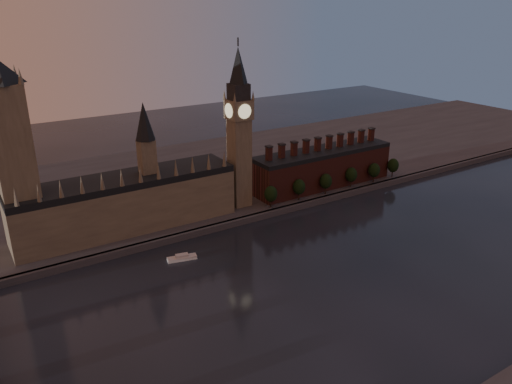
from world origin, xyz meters
The scene contains 13 objects.
ground centered at (0.00, 0.00, 0.00)m, with size 900.00×900.00×0.00m, color black.
north_bank centered at (0.00, 178.04, 2.00)m, with size 900.00×182.00×4.00m.
palace_of_westminster centered at (-64.41, 114.91, 21.63)m, with size 130.00×30.30×74.00m.
victoria_tower centered at (-120.00, 115.00, 59.09)m, with size 24.00×24.00×108.00m.
big_ben centered at (10.00, 110.00, 56.83)m, with size 15.00×15.00×107.00m.
chimney_block centered at (80.00, 110.00, 17.82)m, with size 110.00×25.00×37.00m.
embankment_tree_0 centered at (24.39, 94.53, 13.47)m, with size 8.60×8.60×14.88m.
embankment_tree_1 centered at (47.88, 95.20, 13.47)m, with size 8.60×8.60×14.88m.
embankment_tree_2 centered at (70.52, 94.22, 13.47)m, with size 8.60×8.60×14.88m.
embankment_tree_3 centered at (95.02, 95.02, 13.47)m, with size 8.60×8.60×14.88m.
embankment_tree_4 centered at (116.46, 93.54, 13.47)m, with size 8.60×8.60×14.88m.
embankment_tree_5 centered at (136.98, 94.14, 13.47)m, with size 8.60×8.60×14.88m.
river_boat centered at (-51.84, 67.50, 1.22)m, with size 16.48×7.86×3.17m.
Camera 1 is at (-146.18, -156.10, 131.88)m, focal length 35.00 mm.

